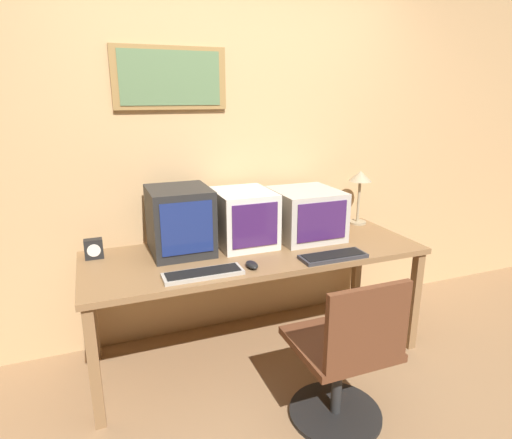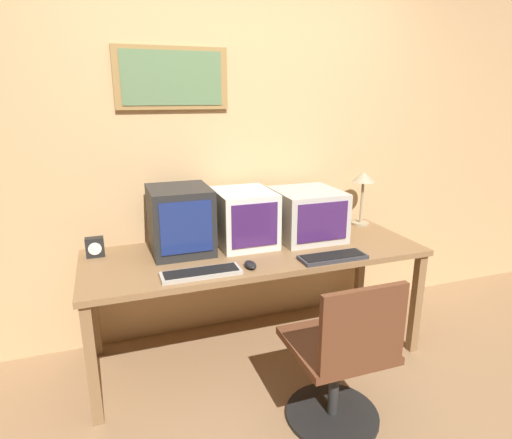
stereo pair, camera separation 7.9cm
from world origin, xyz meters
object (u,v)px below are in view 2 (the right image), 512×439
monitor_right (307,214)px  desk_clock (95,247)px  monitor_center (244,217)px  office_chair (341,363)px  monitor_left (180,220)px  mouse_near_keyboard (250,265)px  keyboard_main (201,273)px  desk_lamp (363,183)px  keyboard_side (333,257)px

monitor_right → desk_clock: (-1.37, 0.09, -0.11)m
monitor_center → office_chair: bearing=-77.0°
monitor_left → mouse_near_keyboard: size_ratio=3.58×
monitor_left → keyboard_main: bearing=-85.7°
desk_lamp → office_chair: 1.46m
keyboard_side → desk_clock: 1.44m
desk_lamp → office_chair: (-0.76, -1.05, -0.68)m
keyboard_main → desk_lamp: bearing=21.7°
keyboard_side → office_chair: 0.64m
keyboard_main → keyboard_side: bearing=-2.2°
desk_clock → mouse_near_keyboard: bearing=-30.0°
monitor_center → mouse_near_keyboard: (-0.10, -0.41, -0.16)m
keyboard_main → desk_clock: (-0.54, 0.49, 0.05)m
keyboard_main → desk_lamp: size_ratio=1.08×
monitor_center → desk_lamp: 0.99m
mouse_near_keyboard → keyboard_side: bearing=-4.6°
monitor_right → office_chair: size_ratio=0.53×
monitor_center → monitor_right: 0.44m
monitor_left → keyboard_main: (0.03, -0.42, -0.19)m
keyboard_main → monitor_left: bearing=94.3°
monitor_right → desk_lamp: bearing=15.2°
keyboard_main → desk_clock: size_ratio=3.63×
monitor_right → desk_lamp: size_ratio=1.12×
monitor_center → desk_clock: 0.94m
monitor_right → keyboard_main: size_ratio=1.04×
keyboard_side → mouse_near_keyboard: (-0.51, 0.04, 0.00)m
monitor_center → keyboard_main: monitor_center is taller
monitor_left → keyboard_side: 0.96m
monitor_center → keyboard_main: (-0.38, -0.42, -0.17)m
monitor_center → desk_clock: bearing=175.5°
monitor_left → office_chair: (0.63, -0.93, -0.57)m
office_chair → mouse_near_keyboard: bearing=120.7°
monitor_center → desk_clock: monitor_center is taller
mouse_near_keyboard → desk_clock: size_ratio=0.95×
monitor_center → keyboard_main: bearing=-132.6°
monitor_left → keyboard_side: bearing=-28.4°
monitor_left → mouse_near_keyboard: monitor_left is taller
desk_clock → keyboard_side: bearing=-21.2°
monitor_right → desk_lamp: (0.52, 0.14, 0.15)m
monitor_right → desk_lamp: 0.56m
keyboard_main → monitor_center: bearing=47.4°
office_chair → desk_lamp: bearing=54.2°
mouse_near_keyboard → office_chair: (0.31, -0.52, -0.38)m
keyboard_main → monitor_right: bearing=25.5°
keyboard_side → keyboard_main: bearing=177.8°
monitor_right → keyboard_side: monitor_right is taller
keyboard_main → desk_clock: desk_clock is taller
monitor_left → office_chair: bearing=-55.9°
monitor_left → keyboard_side: size_ratio=1.00×
monitor_right → keyboard_main: monitor_right is taller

